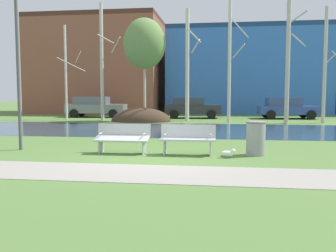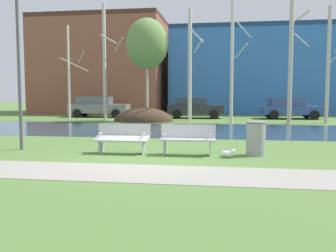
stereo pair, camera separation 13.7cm
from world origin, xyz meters
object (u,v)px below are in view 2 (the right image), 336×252
streetlamp (17,17)px  seagull (228,153)px  trash_bin (256,138)px  parked_hatch_third_blue (290,108)px  bench_left (123,137)px  bench_right (188,139)px  parked_sedan_second_dark (194,107)px  parked_van_nearest_grey (98,106)px

streetlamp → seagull: bearing=-5.4°
trash_bin → parked_hatch_third_blue: size_ratio=0.23×
bench_left → trash_bin: 3.88m
bench_right → streetlamp: streetlamp is taller
parked_sedan_second_dark → parked_hatch_third_blue: parked_hatch_third_blue is taller
seagull → parked_hatch_third_blue: bearing=75.3°
bench_left → parked_van_nearest_grey: (-6.59, 16.72, 0.34)m
seagull → parked_hatch_third_blue: size_ratio=0.10×
bench_right → parked_van_nearest_grey: bearing=117.0°
trash_bin → seagull: bearing=-144.3°
seagull → parked_sedan_second_dark: parked_sedan_second_dark is taller
parked_hatch_third_blue → streetlamp: bearing=-123.5°
bench_left → bench_right: size_ratio=1.00×
streetlamp → parked_hatch_third_blue: (10.96, 16.58, -3.32)m
parked_van_nearest_grey → parked_sedan_second_dark: parked_van_nearest_grey is taller
parked_van_nearest_grey → parked_sedan_second_dark: 7.42m
seagull → parked_van_nearest_grey: (-9.67, 17.11, 0.68)m
seagull → parked_van_nearest_grey: parked_van_nearest_grey is taller
bench_left → parked_hatch_third_blue: size_ratio=0.38×
parked_van_nearest_grey → seagull: bearing=-60.5°
seagull → parked_van_nearest_grey: bearing=119.5°
trash_bin → streetlamp: streetlamp is taller
streetlamp → parked_sedan_second_dark: 17.15m
parked_hatch_third_blue → parked_sedan_second_dark: bearing=-177.5°
bench_left → seagull: bench_left is taller
trash_bin → parked_sedan_second_dark: 16.62m
bench_left → seagull: size_ratio=3.64×
trash_bin → streetlamp: 8.08m
trash_bin → seagull: (-0.79, -0.57, -0.37)m
bench_left → streetlamp: size_ratio=0.25×
trash_bin → parked_van_nearest_grey: size_ratio=0.21×
bench_left → seagull: bearing=-7.2°
bench_right → seagull: size_ratio=3.64×
bench_right → parked_hatch_third_blue: size_ratio=0.38×
bench_left → streetlamp: (-3.36, 0.22, 3.63)m
bench_right → trash_bin: bearing=5.3°
streetlamp → parked_sedan_second_dark: size_ratio=1.53×
bench_left → parked_van_nearest_grey: parked_van_nearest_grey is taller
bench_right → seagull: (1.15, -0.39, -0.34)m
bench_right → parked_hatch_third_blue: (5.67, 16.80, 0.32)m
streetlamp → parked_hatch_third_blue: streetlamp is taller
streetlamp → bench_right: bearing=-2.4°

